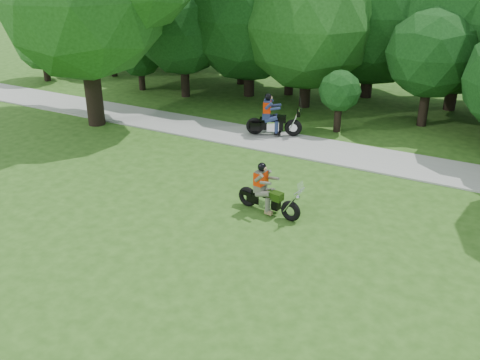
% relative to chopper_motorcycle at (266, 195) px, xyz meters
% --- Properties ---
extents(ground, '(100.00, 100.00, 0.00)m').
position_rel_chopper_motorcycle_xyz_m(ground, '(1.10, -2.80, -0.54)').
color(ground, '#2B5317').
rests_on(ground, ground).
extents(walkway, '(60.00, 2.20, 0.06)m').
position_rel_chopper_motorcycle_xyz_m(walkway, '(1.10, 5.20, -0.51)').
color(walkway, '#9E9E99').
rests_on(walkway, ground).
extents(tree_line, '(40.02, 11.67, 7.69)m').
position_rel_chopper_motorcycle_xyz_m(tree_line, '(1.63, 11.81, 3.13)').
color(tree_line, black).
rests_on(tree_line, ground).
extents(chopper_motorcycle, '(2.04, 0.69, 1.47)m').
position_rel_chopper_motorcycle_xyz_m(chopper_motorcycle, '(0.00, 0.00, 0.00)').
color(chopper_motorcycle, black).
rests_on(chopper_motorcycle, ground).
extents(touring_motorcycle, '(2.08, 1.18, 1.64)m').
position_rel_chopper_motorcycle_xyz_m(touring_motorcycle, '(-2.48, 5.68, 0.12)').
color(touring_motorcycle, black).
rests_on(touring_motorcycle, walkway).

